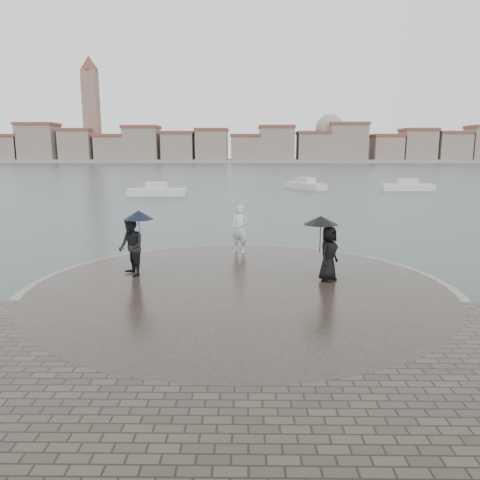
{
  "coord_description": "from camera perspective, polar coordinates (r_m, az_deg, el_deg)",
  "views": [
    {
      "loc": [
        0.18,
        -9.62,
        4.2
      ],
      "look_at": [
        0.0,
        4.8,
        1.45
      ],
      "focal_mm": 35.0,
      "sensor_mm": 36.0,
      "label": 1
    }
  ],
  "objects": [
    {
      "name": "far_skyline",
      "position": [
        170.45,
        -1.49,
        11.28
      ],
      "size": [
        260.0,
        20.0,
        37.0
      ],
      "color": "gray",
      "rests_on": "ground"
    },
    {
      "name": "ground",
      "position": [
        10.5,
        -0.34,
        -12.8
      ],
      "size": [
        400.0,
        400.0,
        0.0
      ],
      "primitive_type": "plane",
      "color": "#2B3835",
      "rests_on": "ground"
    },
    {
      "name": "visitor_right",
      "position": [
        14.17,
        10.47,
        -0.45
      ],
      "size": [
        1.23,
        1.11,
        1.95
      ],
      "color": "black",
      "rests_on": "quay_tip"
    },
    {
      "name": "kerb_ring",
      "position": [
        13.73,
        -0.07,
        -6.32
      ],
      "size": [
        12.5,
        12.5,
        0.32
      ],
      "primitive_type": "cylinder",
      "color": "gray",
      "rests_on": "ground"
    },
    {
      "name": "visitor_left",
      "position": [
        14.87,
        -12.98,
        -0.13
      ],
      "size": [
        1.26,
        1.13,
        2.04
      ],
      "color": "black",
      "rests_on": "quay_tip"
    },
    {
      "name": "statue",
      "position": [
        17.89,
        -0.02,
        1.37
      ],
      "size": [
        0.77,
        0.63,
        1.81
      ],
      "primitive_type": "imported",
      "rotation": [
        0.0,
        0.0,
        -0.35
      ],
      "color": "silver",
      "rests_on": "quay_tip"
    },
    {
      "name": "boats",
      "position": [
        49.5,
        6.8,
        6.31
      ],
      "size": [
        31.3,
        12.01,
        1.5
      ],
      "color": "beige",
      "rests_on": "ground"
    },
    {
      "name": "quay_tip",
      "position": [
        13.72,
        -0.07,
        -6.24
      ],
      "size": [
        11.9,
        11.9,
        0.36
      ],
      "primitive_type": "cylinder",
      "color": "#2D261E",
      "rests_on": "ground"
    }
  ]
}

